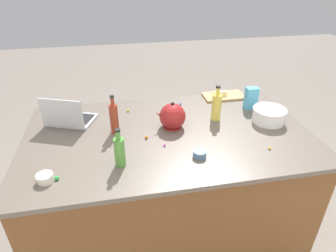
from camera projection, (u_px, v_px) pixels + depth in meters
ground_plane at (168, 226)px, 2.38m from camera, size 12.00×12.00×0.00m
island_counter at (168, 184)px, 2.16m from camera, size 1.88×1.11×0.90m
laptop at (69, 118)px, 2.02m from camera, size 0.37×0.33×0.22m
mixing_bowl_large at (269, 115)px, 2.04m from camera, size 0.23×0.23×0.10m
bottle_oil at (216, 106)px, 2.04m from camera, size 0.07×0.07×0.26m
bottle_soy at (114, 118)px, 1.89m from camera, size 0.06×0.06×0.27m
bottle_olive at (120, 151)px, 1.58m from camera, size 0.06×0.06×0.23m
kettle at (172, 117)px, 1.96m from camera, size 0.21×0.18×0.20m
cutting_board at (224, 96)px, 2.43m from camera, size 0.34×0.18×0.02m
butter_stick_left at (220, 93)px, 2.41m from camera, size 0.11×0.04×0.04m
ramekin_small at (45, 178)px, 1.50m from camera, size 0.09×0.09×0.04m
ramekin_medium at (200, 154)px, 1.69m from camera, size 0.08×0.08×0.04m
candy_bag at (251, 98)px, 2.20m from camera, size 0.09×0.06×0.17m
candy_0 at (165, 145)px, 1.79m from camera, size 0.01×0.01×0.01m
candy_1 at (146, 137)px, 1.86m from camera, size 0.02×0.02×0.02m
candy_2 at (181, 104)px, 2.30m from camera, size 0.02×0.02×0.02m
candy_3 at (214, 107)px, 2.24m from camera, size 0.02×0.02×0.02m
candy_4 at (57, 178)px, 1.51m from camera, size 0.02×0.02×0.02m
candy_5 at (47, 181)px, 1.50m from camera, size 0.02×0.02×0.02m
candy_6 at (256, 102)px, 2.33m from camera, size 0.01×0.01×0.01m
candy_7 at (270, 148)px, 1.76m from camera, size 0.02×0.02×0.02m
candy_8 at (128, 111)px, 2.19m from camera, size 0.02×0.02×0.02m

